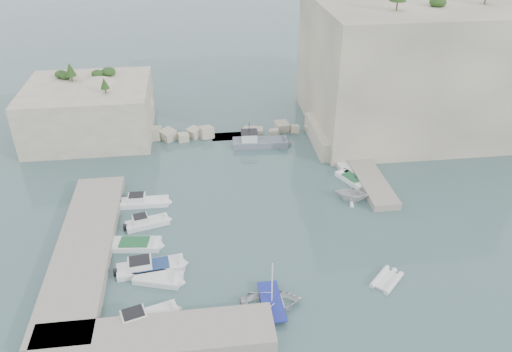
{
  "coord_description": "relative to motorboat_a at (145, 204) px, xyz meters",
  "views": [
    {
      "loc": [
        -5.77,
        -39.13,
        30.05
      ],
      "look_at": [
        0.0,
        6.0,
        3.0
      ],
      "focal_mm": 35.0,
      "sensor_mm": 36.0,
      "label": 1
    }
  ],
  "objects": [
    {
      "name": "tender_east_a",
      "position": [
        22.29,
        -1.89,
        0.0
      ],
      "size": [
        4.64,
        4.35,
        1.96
      ],
      "primitive_type": "imported",
      "rotation": [
        0.0,
        0.0,
        1.2
      ],
      "color": "silver",
      "rests_on": "ground"
    },
    {
      "name": "motorboat_b",
      "position": [
        0.52,
        -3.84,
        0.0
      ],
      "size": [
        4.94,
        2.69,
        1.4
      ],
      "primitive_type": null,
      "rotation": [
        0.0,
        0.0,
        0.26
      ],
      "color": "silver",
      "rests_on": "ground"
    },
    {
      "name": "breakwater",
      "position": [
        11.0,
        15.42,
        0.7
      ],
      "size": [
        28.0,
        3.0,
        1.4
      ],
      "primitive_type": "cube",
      "color": "beige",
      "rests_on": "ground"
    },
    {
      "name": "cliff_terrace",
      "position": [
        25.0,
        11.42,
        1.25
      ],
      "size": [
        8.0,
        10.0,
        2.5
      ],
      "primitive_type": "cube",
      "color": "beige",
      "rests_on": "ground"
    },
    {
      "name": "quay_west",
      "position": [
        -5.0,
        -7.58,
        0.55
      ],
      "size": [
        5.0,
        24.0,
        1.1
      ],
      "primitive_type": "cube",
      "color": "#9E9689",
      "rests_on": "ground"
    },
    {
      "name": "quay_south",
      "position": [
        2.0,
        -19.08,
        0.55
      ],
      "size": [
        18.0,
        4.0,
        1.1
      ],
      "primitive_type": "cube",
      "color": "#9E9689",
      "rests_on": "ground"
    },
    {
      "name": "tender_east_b",
      "position": [
        23.47,
        1.8,
        0.0
      ],
      "size": [
        3.39,
        4.85,
        0.7
      ],
      "primitive_type": null,
      "rotation": [
        0.0,
        0.0,
        2.01
      ],
      "color": "white",
      "rests_on": "ground"
    },
    {
      "name": "rowboat",
      "position": [
        11.26,
        -16.41,
        0.0
      ],
      "size": [
        5.22,
        3.8,
        1.06
      ],
      "primitive_type": "imported",
      "rotation": [
        0.0,
        0.0,
        1.6
      ],
      "color": "silver",
      "rests_on": "ground"
    },
    {
      "name": "motorboat_f",
      "position": [
        1.07,
        -16.79,
        0.0
      ],
      "size": [
        6.12,
        3.39,
        1.4
      ],
      "primitive_type": null,
      "rotation": [
        0.0,
        0.0,
        0.3
      ],
      "color": "silver",
      "rests_on": "ground"
    },
    {
      "name": "work_boat",
      "position": [
        14.16,
        12.12,
        0.0
      ],
      "size": [
        7.97,
        2.78,
        2.2
      ],
      "primitive_type": null,
      "rotation": [
        0.0,
        0.0,
        -0.06
      ],
      "color": "slate",
      "rests_on": "ground"
    },
    {
      "name": "cliff_east",
      "position": [
        35.0,
        16.42,
        8.5
      ],
      "size": [
        26.0,
        22.0,
        17.0
      ],
      "primitive_type": "cube",
      "color": "beige",
      "rests_on": "ground"
    },
    {
      "name": "tender_east_d",
      "position": [
        23.47,
        8.84,
        0.0
      ],
      "size": [
        4.57,
        2.05,
        1.71
      ],
      "primitive_type": "imported",
      "rotation": [
        0.0,
        0.0,
        1.66
      ],
      "color": "silver",
      "rests_on": "ground"
    },
    {
      "name": "rowboat_mast",
      "position": [
        11.26,
        -16.41,
        2.63
      ],
      "size": [
        0.1,
        0.1,
        4.2
      ],
      "primitive_type": "cylinder",
      "color": "white",
      "rests_on": "rowboat"
    },
    {
      "name": "ground",
      "position": [
        12.0,
        -6.58,
        0.0
      ],
      "size": [
        400.0,
        400.0,
        0.0
      ],
      "primitive_type": "plane",
      "color": "#405F60",
      "rests_on": "ground"
    },
    {
      "name": "motorboat_e",
      "position": [
        1.94,
        -12.2,
        0.0
      ],
      "size": [
        4.87,
        3.11,
        0.7
      ],
      "primitive_type": null,
      "rotation": [
        0.0,
        0.0,
        -0.3
      ],
      "color": "silver",
      "rests_on": "ground"
    },
    {
      "name": "tender_east_c",
      "position": [
        23.63,
        3.86,
        0.0
      ],
      "size": [
        2.14,
        4.94,
        0.7
      ],
      "primitive_type": null,
      "rotation": [
        0.0,
        0.0,
        1.7
      ],
      "color": "silver",
      "rests_on": "ground"
    },
    {
      "name": "motorboat_c",
      "position": [
        -0.49,
        -7.2,
        0.0
      ],
      "size": [
        5.56,
        2.57,
        0.7
      ],
      "primitive_type": null,
      "rotation": [
        0.0,
        0.0,
        -0.12
      ],
      "color": "white",
      "rests_on": "ground"
    },
    {
      "name": "outcrop_west",
      "position": [
        -8.0,
        18.42,
        3.5
      ],
      "size": [
        16.0,
        14.0,
        7.0
      ],
      "primitive_type": "cube",
      "color": "beige",
      "rests_on": "ground"
    },
    {
      "name": "inflatable_dinghy",
      "position": [
        21.62,
        -14.84,
        0.0
      ],
      "size": [
        3.6,
        3.59,
        0.44
      ],
      "primitive_type": null,
      "rotation": [
        0.0,
        0.0,
        0.78
      ],
      "color": "white",
      "rests_on": "ground"
    },
    {
      "name": "motorboat_d",
      "position": [
        1.22,
        -10.7,
        0.0
      ],
      "size": [
        6.68,
        2.7,
        1.4
      ],
      "primitive_type": null,
      "rotation": [
        0.0,
        0.0,
        0.12
      ],
      "color": "silver",
      "rests_on": "ground"
    },
    {
      "name": "motorboat_a",
      "position": [
        0.0,
        0.0,
        0.0
      ],
      "size": [
        5.63,
        1.76,
        1.4
      ],
      "primitive_type": null,
      "rotation": [
        0.0,
        0.0,
        -0.02
      ],
      "color": "white",
      "rests_on": "ground"
    },
    {
      "name": "ledge_east",
      "position": [
        25.5,
        3.42,
        0.4
      ],
      "size": [
        3.0,
        16.0,
        0.8
      ],
      "primitive_type": "cube",
      "color": "#9E9689",
      "rests_on": "ground"
    }
  ]
}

